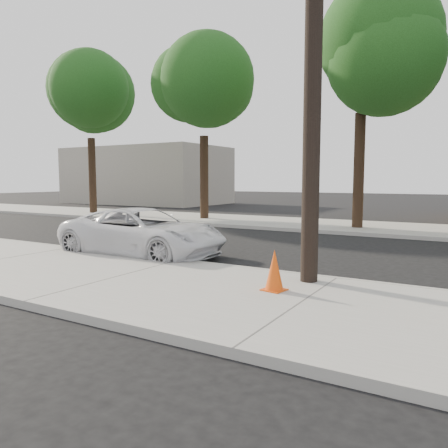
# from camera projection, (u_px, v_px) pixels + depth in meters

# --- Properties ---
(ground) EXTENTS (120.00, 120.00, 0.00)m
(ground) POSITION_uv_depth(u_px,v_px,m) (223.00, 253.00, 12.85)
(ground) COLOR black
(ground) RESTS_ON ground
(near_sidewalk) EXTENTS (90.00, 4.40, 0.15)m
(near_sidewalk) POSITION_uv_depth(u_px,v_px,m) (118.00, 279.00, 9.16)
(near_sidewalk) COLOR gray
(near_sidewalk) RESTS_ON ground
(far_sidewalk) EXTENTS (90.00, 5.00, 0.15)m
(far_sidewalk) POSITION_uv_depth(u_px,v_px,m) (317.00, 225.00, 20.12)
(far_sidewalk) COLOR gray
(far_sidewalk) RESTS_ON ground
(curb_near) EXTENTS (90.00, 0.12, 0.16)m
(curb_near) POSITION_uv_depth(u_px,v_px,m) (181.00, 262.00, 11.04)
(curb_near) COLOR #9E9B93
(curb_near) RESTS_ON ground
(building_far) EXTENTS (14.00, 8.00, 5.00)m
(building_far) POSITION_uv_depth(u_px,v_px,m) (147.00, 176.00, 39.84)
(building_far) COLOR gray
(building_far) RESTS_ON ground
(utility_pole) EXTENTS (1.40, 0.34, 9.00)m
(utility_pole) POSITION_uv_depth(u_px,v_px,m) (314.00, 45.00, 8.24)
(utility_pole) COLOR black
(utility_pole) RESTS_ON near_sidewalk
(tree_a) EXTENTS (4.65, 4.50, 9.00)m
(tree_a) POSITION_uv_depth(u_px,v_px,m) (91.00, 106.00, 25.89)
(tree_a) COLOR black
(tree_a) RESTS_ON far_sidewalk
(tree_b) EXTENTS (4.34, 4.20, 8.45)m
(tree_b) POSITION_uv_depth(u_px,v_px,m) (205.00, 100.00, 22.07)
(tree_b) COLOR black
(tree_b) RESTS_ON far_sidewalk
(tree_c) EXTENTS (4.96, 4.80, 9.55)m
(tree_c) POSITION_uv_depth(u_px,v_px,m) (367.00, 61.00, 17.57)
(tree_c) COLOR black
(tree_c) RESTS_ON far_sidewalk
(police_cruiser) EXTENTS (4.94, 2.35, 1.36)m
(police_cruiser) POSITION_uv_depth(u_px,v_px,m) (143.00, 232.00, 12.34)
(police_cruiser) COLOR white
(police_cruiser) RESTS_ON ground
(traffic_cone) EXTENTS (0.45, 0.45, 0.75)m
(traffic_cone) POSITION_uv_depth(u_px,v_px,m) (274.00, 271.00, 7.94)
(traffic_cone) COLOR #E54A0C
(traffic_cone) RESTS_ON near_sidewalk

